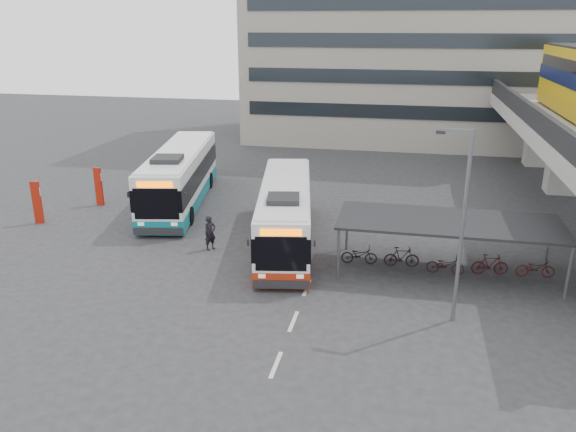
% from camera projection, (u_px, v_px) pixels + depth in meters
% --- Properties ---
extents(ground, '(120.00, 120.00, 0.00)m').
position_uv_depth(ground, '(252.00, 283.00, 25.13)').
color(ground, '#28282B').
rests_on(ground, ground).
extents(bike_shelter, '(10.00, 4.00, 2.54)m').
position_uv_depth(bike_shelter, '(447.00, 241.00, 25.75)').
color(bike_shelter, '#595B60').
rests_on(bike_shelter, ground).
extents(office_block, '(30.00, 15.00, 25.00)m').
position_uv_depth(office_block, '(411.00, 6.00, 53.16)').
color(office_block, gray).
rests_on(office_block, ground).
extents(road_markings, '(0.15, 7.60, 0.01)m').
position_uv_depth(road_markings, '(293.00, 321.00, 21.87)').
color(road_markings, beige).
rests_on(road_markings, ground).
extents(bus_main, '(4.60, 11.96, 3.46)m').
position_uv_depth(bus_main, '(285.00, 214.00, 29.20)').
color(bus_main, white).
rests_on(bus_main, ground).
extents(bus_teal, '(5.15, 13.08, 3.78)m').
position_uv_depth(bus_teal, '(180.00, 177.00, 35.68)').
color(bus_teal, white).
rests_on(bus_teal, ground).
extents(pedestrian, '(0.74, 0.79, 1.81)m').
position_uv_depth(pedestrian, '(210.00, 233.00, 28.52)').
color(pedestrian, black).
rests_on(pedestrian, ground).
extents(lamp_post, '(1.32, 0.29, 7.52)m').
position_uv_depth(lamp_post, '(461.00, 217.00, 20.60)').
color(lamp_post, '#595B60').
rests_on(lamp_post, ground).
extents(sign_totem_mid, '(0.54, 0.23, 2.50)m').
position_uv_depth(sign_totem_mid, '(37.00, 202.00, 32.19)').
color(sign_totem_mid, '#981809').
rests_on(sign_totem_mid, ground).
extents(sign_totem_north, '(0.53, 0.21, 2.45)m').
position_uv_depth(sign_totem_north, '(99.00, 186.00, 35.43)').
color(sign_totem_north, '#981809').
rests_on(sign_totem_north, ground).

